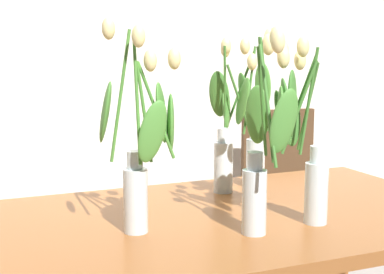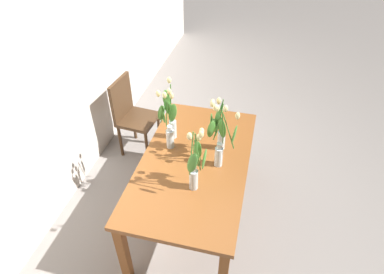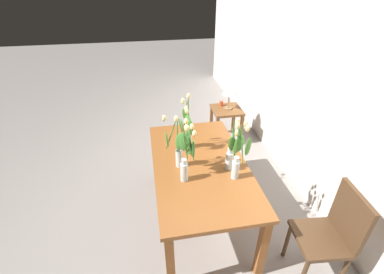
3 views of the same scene
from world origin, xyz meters
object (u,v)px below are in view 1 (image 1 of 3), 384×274
at_px(tulip_vase_0, 262,158).
at_px(tulip_vase_2, 251,129).
at_px(tulip_vase_1, 303,145).
at_px(dining_table, 222,243).
at_px(dining_chair, 285,190).
at_px(tulip_vase_3, 227,140).
at_px(tulip_vase_4, 141,152).

bearing_deg(tulip_vase_0, tulip_vase_2, 64.61).
bearing_deg(tulip_vase_1, dining_table, 138.15).
relative_size(tulip_vase_2, dining_chair, 0.62).
relative_size(dining_table, tulip_vase_0, 2.82).
bearing_deg(dining_chair, tulip_vase_1, -120.14).
xyz_separation_m(tulip_vase_2, tulip_vase_3, (-0.11, -0.02, -0.03)).
height_order(tulip_vase_1, dining_chair, tulip_vase_1).
distance_m(dining_table, dining_chair, 1.25).
distance_m(tulip_vase_2, dining_chair, 0.97).
relative_size(dining_table, tulip_vase_4, 2.71).
bearing_deg(dining_chair, tulip_vase_0, -124.93).
height_order(tulip_vase_1, tulip_vase_2, tulip_vase_2).
distance_m(tulip_vase_3, tulip_vase_4, 0.55).
xyz_separation_m(tulip_vase_3, tulip_vase_4, (-0.43, -0.34, 0.04)).
xyz_separation_m(tulip_vase_0, tulip_vase_4, (-0.30, 0.13, 0.02)).
bearing_deg(tulip_vase_3, dining_table, -118.70).
height_order(tulip_vase_3, tulip_vase_4, tulip_vase_4).
relative_size(tulip_vase_0, tulip_vase_3, 1.04).
relative_size(tulip_vase_3, dining_chair, 0.59).
bearing_deg(dining_chair, tulip_vase_2, -130.88).
distance_m(tulip_vase_2, tulip_vase_4, 0.64).
bearing_deg(tulip_vase_4, tulip_vase_2, 33.60).
relative_size(tulip_vase_2, tulip_vase_4, 0.98).
relative_size(tulip_vase_3, tulip_vase_4, 0.93).
bearing_deg(tulip_vase_0, tulip_vase_1, 15.90).
bearing_deg(dining_chair, dining_table, -131.14).
bearing_deg(tulip_vase_4, tulip_vase_1, -10.73).
bearing_deg(dining_table, tulip_vase_1, -41.85).
relative_size(tulip_vase_0, dining_chair, 0.61).
distance_m(tulip_vase_0, tulip_vase_4, 0.33).
bearing_deg(dining_table, dining_chair, 48.86).
relative_size(tulip_vase_1, dining_chair, 0.58).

